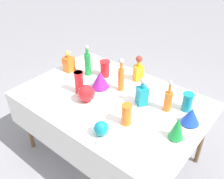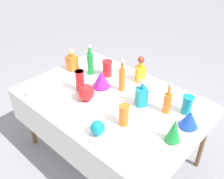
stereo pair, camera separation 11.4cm
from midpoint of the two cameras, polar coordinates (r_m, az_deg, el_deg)
The scene contains 19 objects.
ground_plane at distance 2.88m, azimuth -1.17°, elevation -14.37°, with size 40.00×40.00×0.00m, color gray.
display_table at distance 2.37m, azimuth -2.01°, elevation -3.59°, with size 1.74×1.18×0.76m.
tall_bottle_0 at distance 2.40m, azimuth 0.75°, elevation 2.76°, with size 0.06×0.06×0.35m.
tall_bottle_1 at distance 2.69m, azimuth -6.78°, elevation 6.02°, with size 0.07×0.07×0.34m.
tall_bottle_2 at distance 2.20m, azimuth 11.27°, elevation -2.30°, with size 0.07×0.07×0.30m.
square_decanter_0 at distance 2.59m, azimuth 4.85°, elevation 4.49°, with size 0.12×0.12×0.28m.
square_decanter_1 at distance 2.24m, azimuth 5.45°, elevation -1.09°, with size 0.12×0.12×0.28m.
square_decanter_2 at distance 2.81m, azimuth -11.03°, elevation 5.94°, with size 0.10×0.10×0.25m.
slender_vase_0 at distance 2.02m, azimuth 1.73°, elevation -5.65°, with size 0.09×0.09×0.19m.
slender_vase_1 at distance 2.25m, azimuth 15.49°, elevation -2.68°, with size 0.10×0.10×0.17m.
slender_vase_2 at distance 2.41m, azimuth -8.90°, elevation 1.72°, with size 0.09×0.09×0.23m.
slender_vase_3 at distance 2.67m, azimuth -2.86°, elevation 4.89°, with size 0.11×0.11×0.18m.
fluted_vase_0 at distance 2.47m, azimuth -4.02°, elevation 2.29°, with size 0.18×0.18×0.18m.
fluted_vase_1 at distance 2.12m, azimuth 16.18°, elevation -5.82°, with size 0.16×0.16×0.15m.
fluted_vase_2 at distance 1.94m, azimuth 13.07°, elevation -8.55°, with size 0.12×0.12×0.20m.
round_bowl_0 at distance 2.30m, azimuth -7.30°, elevation -0.89°, with size 0.16×0.16×0.17m.
round_bowl_1 at distance 1.95m, azimuth -4.16°, elevation -8.89°, with size 0.12×0.12×0.13m.
price_tag_left at distance 2.48m, azimuth -20.54°, elevation -2.01°, with size 0.05×0.01×0.04m, color white.
price_tag_center at distance 1.92m, azimuth -5.84°, elevation -11.84°, with size 0.06×0.01×0.03m, color white.
Camera 1 is at (1.21, -1.48, 2.15)m, focal length 40.00 mm.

